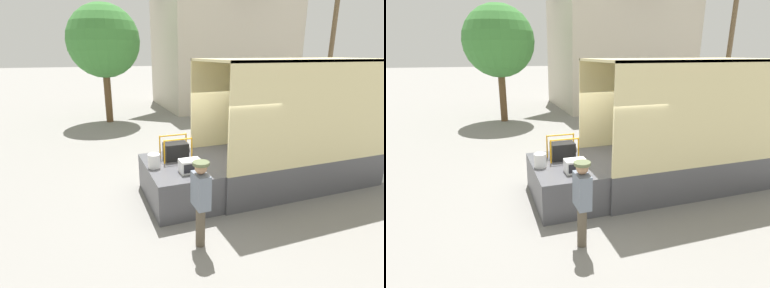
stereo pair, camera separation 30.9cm
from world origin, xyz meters
The scene contains 10 objects.
ground_plane centered at (0.00, 0.00, 0.00)m, with size 160.00×160.00×0.00m, color gray.
box_truck centered at (3.90, 0.00, 0.97)m, with size 6.82×2.36×3.40m.
tailgate_deck centered at (-0.77, 0.00, 0.46)m, with size 1.53×2.24×0.92m, color #4C4C51.
microwave centered at (-0.64, -0.55, 1.07)m, with size 0.48×0.34×0.30m.
portable_generator centered at (-0.67, 0.38, 1.15)m, with size 0.75×0.47×0.60m.
orange_bucket centered at (-1.35, 0.00, 1.09)m, with size 0.29×0.29×0.33m.
worker_person centered at (-0.95, -1.97, 1.04)m, with size 0.31×0.44×1.70m.
house_backdrop centered at (6.47, 12.87, 5.04)m, with size 8.72×6.85×9.89m.
utility_pole centered at (11.82, 8.53, 4.71)m, with size 1.80×0.28×9.11m.
street_tree centered at (-1.51, 9.75, 4.09)m, with size 3.59×3.59×5.90m.
Camera 1 is at (-2.80, -6.55, 3.54)m, focal length 28.00 mm.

